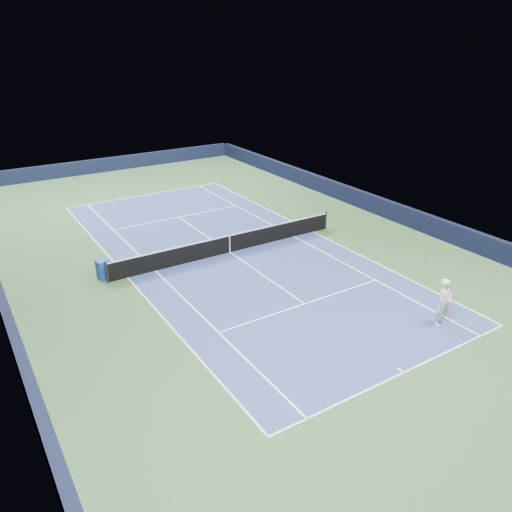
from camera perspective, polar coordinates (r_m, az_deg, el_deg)
ground at (r=25.97m, az=-3.01°, el=0.42°), size 40.00×40.00×0.00m
wall_far at (r=43.37m, az=-16.28°, el=10.05°), size 22.00×0.35×1.10m
wall_right at (r=32.10m, az=14.09°, el=5.48°), size 0.35×40.00×1.10m
wall_left at (r=23.04m, az=-27.23°, el=-4.19°), size 0.35×40.00×1.10m
court_surface at (r=25.97m, az=-3.01°, el=0.43°), size 10.97×23.77×0.01m
baseline_far at (r=36.19m, az=-12.41°, el=6.85°), size 10.97×0.08×0.00m
baseline_near at (r=17.94m, az=16.57°, el=-12.63°), size 10.97×0.08×0.00m
sideline_doubles_right at (r=28.83m, az=6.52°, el=2.79°), size 0.08×23.77×0.00m
sideline_doubles_left at (r=24.04m, az=-14.47°, el=-2.40°), size 0.08×23.77×0.00m
sideline_singles_right at (r=28.04m, az=4.32°, el=2.25°), size 0.08×23.77×0.00m
sideline_singles_left at (r=24.42m, az=-11.44°, el=-1.65°), size 0.08×23.77×0.00m
service_line_far at (r=31.33m, az=-8.82°, el=4.42°), size 8.23×0.08×0.00m
service_line_near at (r=21.20m, az=5.59°, el=-5.47°), size 8.23×0.08×0.00m
center_service_line at (r=25.97m, az=-3.01°, el=0.44°), size 0.08×12.80×0.00m
center_mark_far at (r=36.06m, az=-12.32°, el=6.80°), size 0.08×0.30×0.00m
center_mark_near at (r=18.01m, az=16.21°, el=-12.41°), size 0.08×0.30×0.00m
tennis_net at (r=25.77m, az=-3.04°, el=1.45°), size 12.90×0.10×1.07m
sponsor_cube at (r=24.10m, az=-17.02°, el=-1.46°), size 0.64×0.57×0.91m
tennis_player at (r=20.59m, az=20.71°, el=-4.96°), size 0.85×1.28×2.48m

